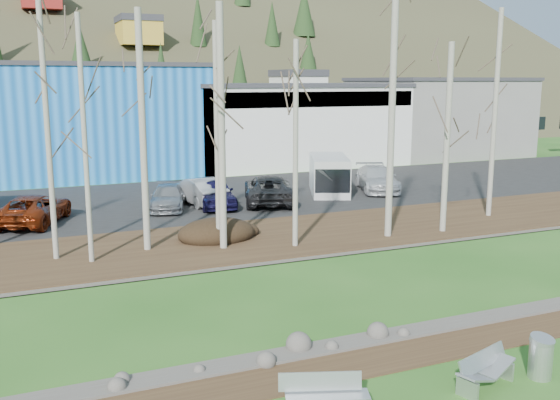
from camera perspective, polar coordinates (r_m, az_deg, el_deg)
name	(u,v)px	position (r m, az deg, el deg)	size (l,w,h in m)	color
ground	(478,383)	(16.10, 17.64, -15.66)	(200.00, 200.00, 0.00)	#235318
dirt_strip	(425,348)	(17.56, 13.08, -13.05)	(80.00, 1.80, 0.03)	#382616
near_bank_rocks	(403,335)	(18.31, 11.20, -12.00)	(80.00, 0.80, 0.50)	#47423D
river	(335,291)	(21.58, 5.02, -8.25)	(80.00, 8.00, 0.90)	#161D32
far_bank_rocks	(286,259)	(25.09, 0.59, -5.45)	(80.00, 0.80, 0.46)	#47423D
far_bank	(258,239)	(27.92, -2.05, -3.60)	(80.00, 7.00, 0.15)	#382616
parking_lot	(195,199)	(37.68, -7.81, 0.10)	(80.00, 14.00, 0.14)	black
building_blue	(66,119)	(49.96, -19.00, 6.98)	(20.40, 12.24, 8.30)	#1359A9
building_white	(285,123)	(54.37, 0.44, 7.05)	(18.36, 12.24, 6.80)	silver
building_grey	(437,116)	(62.50, 14.13, 7.45)	(14.28, 12.24, 7.30)	slate
hillside	(78,4)	(95.80, -17.96, 16.64)	(160.00, 72.00, 35.00)	#383221
bench_intact	(325,395)	(13.99, 4.14, -17.32)	(1.87, 1.11, 0.90)	#B8BABD
bench_damaged	(485,370)	(15.82, 18.22, -14.56)	(1.88, 1.08, 0.80)	#B8BABD
litter_bin	(541,359)	(16.66, 22.72, -13.25)	(0.56, 0.56, 0.96)	#B8BABD
dirt_mound	(216,231)	(27.71, -5.83, -2.87)	(3.49, 2.47, 0.68)	black
birch_1	(48,130)	(25.38, -20.49, 5.99)	(0.21, 0.21, 10.08)	#AFAD9D
birch_2	(143,133)	(25.76, -12.44, 6.05)	(0.28, 0.28, 9.69)	#AFAD9D
birch_3	(85,141)	(24.52, -17.42, 5.14)	(0.20, 0.20, 9.33)	#AFAD9D
birch_4	(222,129)	(25.51, -5.37, 6.49)	(0.29, 0.29, 9.94)	#AFAD9D
birch_5	(217,136)	(26.14, -5.79, 5.86)	(0.21, 0.21, 9.28)	#AFAD9D
birch_6	(296,145)	(25.79, 1.43, 5.01)	(0.22, 0.22, 8.53)	#AFAD9D
birch_7	(392,104)	(27.81, 10.22, 8.63)	(0.30, 0.30, 11.79)	#AFAD9D
birch_8	(447,139)	(29.43, 15.03, 5.43)	(0.27, 0.27, 8.59)	#AFAD9D
birch_9	(495,115)	(33.55, 19.04, 7.39)	(0.25, 0.25, 10.41)	#AFAD9D
car_2	(34,209)	(32.77, -21.57, -0.77)	(2.41, 5.22, 1.45)	maroon
car_3	(167,197)	(34.56, -10.25, 0.25)	(1.79, 4.39, 1.27)	gray
car_4	(214,192)	(34.77, -6.02, 0.69)	(1.88, 4.68, 1.59)	#1A1646
car_5	(199,191)	(35.62, -7.41, 0.86)	(1.62, 4.65, 1.53)	#B8B8BA
car_6	(269,189)	(35.63, -1.05, 1.00)	(2.64, 5.73, 1.59)	#2C2B2E
car_7	(377,179)	(40.08, 8.85, 1.94)	(2.17, 5.33, 1.55)	silver
van_white	(329,175)	(38.77, 4.53, 2.29)	(4.01, 5.64, 2.28)	white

